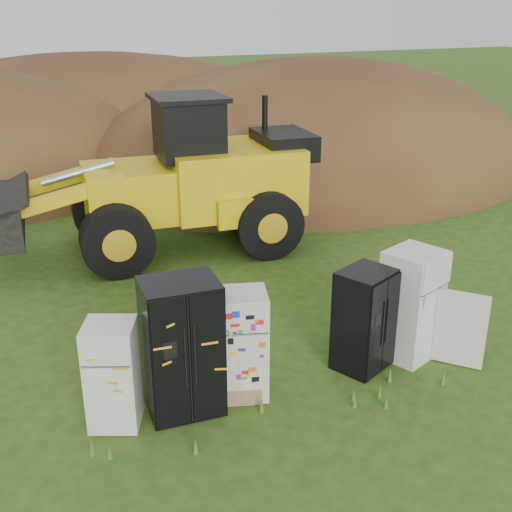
{
  "coord_description": "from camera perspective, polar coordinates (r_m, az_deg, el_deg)",
  "views": [
    {
      "loc": [
        -3.63,
        -7.66,
        5.5
      ],
      "look_at": [
        0.46,
        2.0,
        1.32
      ],
      "focal_mm": 45.0,
      "sensor_mm": 36.0,
      "label": 1
    }
  ],
  "objects": [
    {
      "name": "dirt_mound_right",
      "position": [
        22.25,
        5.14,
        7.35
      ],
      "size": [
        15.93,
        11.68,
        7.68
      ],
      "primitive_type": "ellipsoid",
      "color": "#412115",
      "rests_on": "ground"
    },
    {
      "name": "fridge_black_right",
      "position": [
        10.28,
        9.56,
        -5.6
      ],
      "size": [
        1.05,
        0.98,
        1.67
      ],
      "primitive_type": null,
      "rotation": [
        0.0,
        0.0,
        0.43
      ],
      "color": "black",
      "rests_on": "ground"
    },
    {
      "name": "wheel_loader",
      "position": [
        14.79,
        -9.26,
        6.91
      ],
      "size": [
        7.57,
        3.52,
        3.57
      ],
      "primitive_type": null,
      "rotation": [
        0.0,
        0.0,
        -0.07
      ],
      "color": "gold",
      "rests_on": "ground"
    },
    {
      "name": "fridge_black_side",
      "position": [
        9.11,
        -6.59,
        -8.04
      ],
      "size": [
        1.08,
        0.87,
        2.0
      ],
      "primitive_type": null,
      "rotation": [
        0.0,
        0.0,
        -0.05
      ],
      "color": "black",
      "rests_on": "ground"
    },
    {
      "name": "fridge_sticker",
      "position": [
        9.47,
        -1.29,
        -7.85
      ],
      "size": [
        0.9,
        0.86,
        1.65
      ],
      "primitive_type": null,
      "rotation": [
        0.0,
        0.0,
        -0.28
      ],
      "color": "white",
      "rests_on": "ground"
    },
    {
      "name": "fridge_leftmost",
      "position": [
        9.09,
        -12.62,
        -10.25
      ],
      "size": [
        0.87,
        0.86,
        1.53
      ],
      "primitive_type": null,
      "rotation": [
        0.0,
        0.0,
        -0.39
      ],
      "color": "white",
      "rests_on": "ground"
    },
    {
      "name": "fridge_open_door",
      "position": [
        10.72,
        13.61,
        -4.21
      ],
      "size": [
        1.06,
        1.03,
        1.85
      ],
      "primitive_type": null,
      "rotation": [
        0.0,
        0.0,
        0.38
      ],
      "color": "white",
      "rests_on": "ground"
    },
    {
      "name": "dirt_mound_back",
      "position": [
        27.37,
        -14.55,
        9.47
      ],
      "size": [
        20.25,
        13.5,
        7.32
      ],
      "primitive_type": "ellipsoid",
      "color": "#412115",
      "rests_on": "ground"
    },
    {
      "name": "ground",
      "position": [
        10.11,
        2.05,
        -11.25
      ],
      "size": [
        120.0,
        120.0,
        0.0
      ],
      "primitive_type": "plane",
      "color": "#264712",
      "rests_on": "ground"
    }
  ]
}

